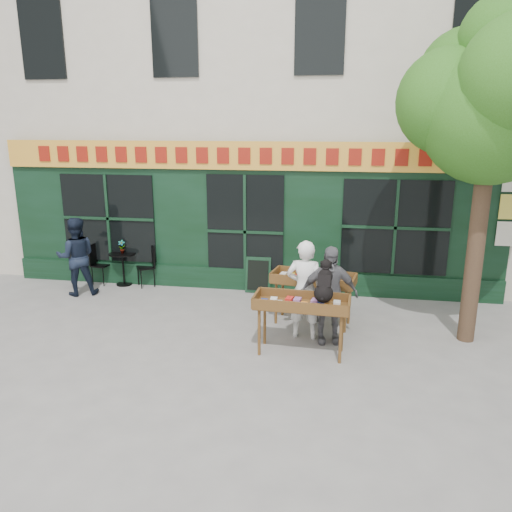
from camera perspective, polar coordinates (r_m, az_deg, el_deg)
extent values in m
plane|color=slate|center=(9.26, -3.90, -8.41)|extent=(80.00, 80.00, 0.00)
cube|color=beige|center=(14.46, 1.57, 20.23)|extent=(14.00, 7.00, 10.00)
cube|color=black|center=(11.06, -1.15, 4.18)|extent=(11.00, 0.16, 3.20)
cube|color=gold|center=(10.77, -1.31, 11.40)|extent=(11.00, 0.06, 0.60)
cube|color=maroon|center=(10.73, -1.35, 11.38)|extent=(9.60, 0.03, 0.34)
cube|color=black|center=(11.30, -1.21, -2.66)|extent=(11.00, 0.10, 0.50)
cube|color=black|center=(11.01, -1.24, 2.81)|extent=(1.70, 0.05, 2.50)
cube|color=black|center=(11.98, -16.50, 4.16)|extent=(2.20, 0.05, 2.00)
cube|color=black|center=(10.85, 15.62, 3.15)|extent=(2.20, 0.05, 2.00)
cube|color=silver|center=(11.30, 26.77, 2.28)|extent=(0.42, 0.02, 0.50)
cube|color=#E5D14C|center=(11.20, 27.10, 5.02)|extent=(0.42, 0.02, 0.50)
cylinder|color=#382619|center=(9.05, 23.92, 1.76)|extent=(0.28, 0.28, 3.60)
sphere|color=#295914|center=(8.86, 25.31, 14.44)|extent=(2.20, 2.20, 2.20)
sphere|color=#295914|center=(8.93, 21.26, 16.13)|extent=(1.70, 1.70, 1.70)
sphere|color=#295914|center=(9.40, 22.89, 18.32)|extent=(1.60, 1.60, 1.60)
sphere|color=#295914|center=(9.07, 26.61, 21.31)|extent=(1.40, 1.40, 1.40)
cylinder|color=brown|center=(8.14, 0.36, -8.70)|extent=(0.05, 0.05, 0.80)
cylinder|color=brown|center=(7.99, 9.63, -9.40)|extent=(0.05, 0.05, 0.80)
cylinder|color=brown|center=(8.54, 1.00, -7.54)|extent=(0.05, 0.05, 0.80)
cylinder|color=brown|center=(8.39, 9.81, -8.18)|extent=(0.05, 0.05, 0.80)
cube|color=brown|center=(8.08, 5.23, -5.73)|extent=(1.53, 0.66, 0.05)
cube|color=brown|center=(7.78, 4.96, -5.92)|extent=(1.50, 0.12, 0.18)
cube|color=brown|center=(8.33, 5.51, -4.52)|extent=(1.50, 0.12, 0.18)
cube|color=brown|center=(8.06, 5.24, -5.33)|extent=(1.32, 0.47, 0.06)
imported|color=white|center=(8.67, 5.58, -3.87)|extent=(0.66, 0.46, 1.76)
cylinder|color=brown|center=(9.39, 2.30, -5.42)|extent=(0.05, 0.05, 0.80)
cylinder|color=brown|center=(9.12, 10.18, -6.27)|extent=(0.05, 0.05, 0.80)
cylinder|color=brown|center=(9.79, 3.06, -4.57)|extent=(0.05, 0.05, 0.80)
cylinder|color=brown|center=(9.53, 10.61, -5.36)|extent=(0.05, 0.05, 0.80)
cube|color=brown|center=(9.30, 6.56, -2.97)|extent=(1.58, 0.83, 0.05)
cube|color=brown|center=(9.00, 6.17, -3.03)|extent=(1.49, 0.29, 0.18)
cube|color=brown|center=(9.55, 6.97, -2.01)|extent=(1.49, 0.29, 0.18)
cube|color=brown|center=(9.28, 6.57, -2.62)|extent=(1.35, 0.61, 0.06)
imported|color=#59585D|center=(8.57, 8.30, -4.40)|extent=(1.05, 0.59, 1.70)
cylinder|color=black|center=(12.11, -14.81, -3.10)|extent=(0.36, 0.36, 0.03)
cylinder|color=black|center=(12.00, -14.92, -1.46)|extent=(0.04, 0.04, 0.72)
cylinder|color=black|center=(11.91, -15.04, 0.25)|extent=(0.60, 0.60, 0.03)
cube|color=black|center=(12.22, -17.30, -1.01)|extent=(0.41, 0.41, 0.03)
cube|color=black|center=(12.25, -18.03, 0.19)|extent=(0.09, 0.36, 0.50)
cylinder|color=black|center=(12.08, -17.05, -2.31)|extent=(0.02, 0.02, 0.44)
cylinder|color=black|center=(12.31, -16.24, -1.92)|extent=(0.02, 0.02, 0.44)
cylinder|color=black|center=(12.25, -18.19, -2.16)|extent=(0.02, 0.02, 0.44)
cylinder|color=black|center=(12.48, -17.37, -1.78)|extent=(0.02, 0.02, 0.44)
cube|color=black|center=(11.77, -12.50, -1.27)|extent=(0.50, 0.50, 0.03)
cube|color=black|center=(11.74, -11.77, -0.01)|extent=(0.23, 0.31, 0.50)
cylinder|color=black|center=(11.94, -13.31, -2.24)|extent=(0.02, 0.02, 0.44)
cylinder|color=black|center=(11.66, -12.98, -2.63)|extent=(0.02, 0.02, 0.44)
cylinder|color=black|center=(12.01, -11.92, -2.06)|extent=(0.02, 0.02, 0.44)
cylinder|color=black|center=(11.73, -11.55, -2.45)|extent=(0.02, 0.02, 0.44)
imported|color=gray|center=(11.87, -15.10, 1.04)|extent=(0.17, 0.13, 0.31)
imported|color=black|center=(11.52, -19.84, -0.06)|extent=(1.03, 0.95, 1.72)
cube|color=black|center=(11.09, 0.24, -2.18)|extent=(0.56, 0.19, 0.79)
cube|color=black|center=(11.07, 0.22, -2.21)|extent=(0.46, 0.17, 0.65)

